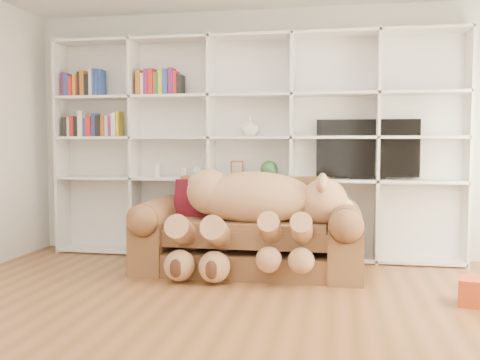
% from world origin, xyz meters
% --- Properties ---
extents(floor, '(5.00, 5.00, 0.00)m').
position_xyz_m(floor, '(0.00, 0.00, 0.00)').
color(floor, brown).
rests_on(floor, ground).
extents(wall_back, '(5.00, 0.02, 2.70)m').
position_xyz_m(wall_back, '(0.00, 2.50, 1.35)').
color(wall_back, white).
rests_on(wall_back, floor).
extents(bookshelf, '(4.43, 0.35, 2.40)m').
position_xyz_m(bookshelf, '(-0.24, 2.36, 1.31)').
color(bookshelf, white).
rests_on(bookshelf, floor).
extents(sofa, '(2.14, 0.92, 0.90)m').
position_xyz_m(sofa, '(0.08, 1.69, 0.34)').
color(sofa, brown).
rests_on(sofa, floor).
extents(teddy_bear, '(1.68, 0.90, 0.97)m').
position_xyz_m(teddy_bear, '(0.15, 1.51, 0.63)').
color(teddy_bear, tan).
rests_on(teddy_bear, sofa).
extents(throw_pillow, '(0.42, 0.25, 0.43)m').
position_xyz_m(throw_pillow, '(-0.50, 1.84, 0.66)').
color(throw_pillow, '#500D15').
rests_on(throw_pillow, sofa).
extents(gift_box, '(0.31, 0.29, 0.21)m').
position_xyz_m(gift_box, '(1.97, 0.89, 0.10)').
color(gift_box, '#B73E18').
rests_on(gift_box, floor).
extents(tv, '(1.05, 0.18, 0.62)m').
position_xyz_m(tv, '(1.22, 2.35, 1.17)').
color(tv, black).
rests_on(tv, bookshelf).
extents(picture_frame, '(0.14, 0.07, 0.17)m').
position_xyz_m(picture_frame, '(-0.16, 2.30, 0.96)').
color(picture_frame, '#542D1D').
rests_on(picture_frame, bookshelf).
extents(green_vase, '(0.19, 0.19, 0.19)m').
position_xyz_m(green_vase, '(0.19, 2.30, 0.96)').
color(green_vase, '#305F37').
rests_on(green_vase, bookshelf).
extents(figurine_tall, '(0.09, 0.09, 0.15)m').
position_xyz_m(figurine_tall, '(-1.07, 2.30, 0.94)').
color(figurine_tall, beige).
rests_on(figurine_tall, bookshelf).
extents(figurine_short, '(0.08, 0.08, 0.10)m').
position_xyz_m(figurine_short, '(-0.75, 2.30, 0.92)').
color(figurine_short, beige).
rests_on(figurine_short, bookshelf).
extents(snow_globe, '(0.11, 0.11, 0.11)m').
position_xyz_m(snow_globe, '(-0.60, 2.30, 0.93)').
color(snow_globe, white).
rests_on(snow_globe, bookshelf).
extents(shelf_vase, '(0.24, 0.24, 0.20)m').
position_xyz_m(shelf_vase, '(-0.02, 2.30, 1.41)').
color(shelf_vase, silver).
rests_on(shelf_vase, bookshelf).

